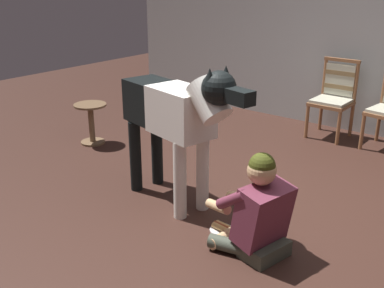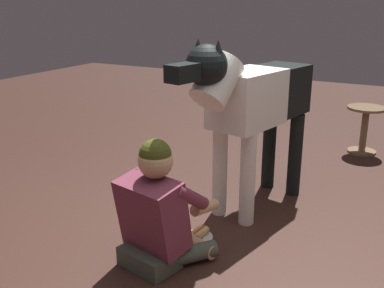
{
  "view_description": "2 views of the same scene",
  "coord_description": "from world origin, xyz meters",
  "px_view_note": "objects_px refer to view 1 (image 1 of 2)",
  "views": [
    {
      "loc": [
        1.73,
        -2.96,
        1.97
      ],
      "look_at": [
        -0.37,
        -0.3,
        0.7
      ],
      "focal_mm": 42.7,
      "sensor_mm": 36.0,
      "label": 1
    },
    {
      "loc": [
        2.39,
        1.02,
        1.58
      ],
      "look_at": [
        -0.33,
        -0.44,
        0.59
      ],
      "focal_mm": 42.55,
      "sensor_mm": 36.0,
      "label": 2
    }
  ],
  "objects_px": {
    "person_sitting_on_floor": "(257,213)",
    "hot_dog_on_plate": "(222,228)",
    "round_side_table": "(91,120)",
    "large_dog": "(176,114)",
    "dining_chair_left_of_pair": "(335,94)"
  },
  "relations": [
    {
      "from": "hot_dog_on_plate",
      "to": "round_side_table",
      "type": "distance_m",
      "value": 2.56
    },
    {
      "from": "hot_dog_on_plate",
      "to": "round_side_table",
      "type": "height_order",
      "value": "round_side_table"
    },
    {
      "from": "person_sitting_on_floor",
      "to": "hot_dog_on_plate",
      "type": "distance_m",
      "value": 0.48
    },
    {
      "from": "large_dog",
      "to": "round_side_table",
      "type": "height_order",
      "value": "large_dog"
    },
    {
      "from": "dining_chair_left_of_pair",
      "to": "round_side_table",
      "type": "height_order",
      "value": "dining_chair_left_of_pair"
    },
    {
      "from": "dining_chair_left_of_pair",
      "to": "person_sitting_on_floor",
      "type": "xyz_separation_m",
      "value": [
        0.61,
        -2.91,
        -0.21
      ]
    },
    {
      "from": "person_sitting_on_floor",
      "to": "large_dog",
      "type": "xyz_separation_m",
      "value": [
        -0.96,
        0.22,
        0.52
      ]
    },
    {
      "from": "dining_chair_left_of_pair",
      "to": "person_sitting_on_floor",
      "type": "height_order",
      "value": "dining_chair_left_of_pair"
    },
    {
      "from": "person_sitting_on_floor",
      "to": "hot_dog_on_plate",
      "type": "relative_size",
      "value": 4.02
    },
    {
      "from": "dining_chair_left_of_pair",
      "to": "hot_dog_on_plate",
      "type": "relative_size",
      "value": 4.9
    },
    {
      "from": "person_sitting_on_floor",
      "to": "large_dog",
      "type": "distance_m",
      "value": 1.12
    },
    {
      "from": "dining_chair_left_of_pair",
      "to": "person_sitting_on_floor",
      "type": "bearing_deg",
      "value": -78.14
    },
    {
      "from": "person_sitting_on_floor",
      "to": "round_side_table",
      "type": "relative_size",
      "value": 1.61
    },
    {
      "from": "large_dog",
      "to": "hot_dog_on_plate",
      "type": "bearing_deg",
      "value": -12.66
    },
    {
      "from": "large_dog",
      "to": "round_side_table",
      "type": "xyz_separation_m",
      "value": [
        -1.85,
        0.57,
        -0.56
      ]
    }
  ]
}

